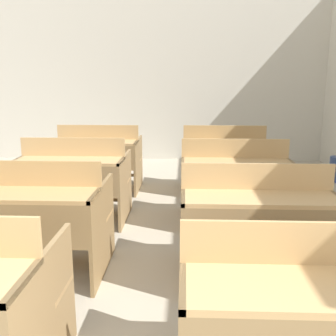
# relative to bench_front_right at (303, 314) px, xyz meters

# --- Properties ---
(wall_back) EXTENTS (6.26, 0.06, 3.09)m
(wall_back) POSITION_rel_bench_front_right_xyz_m (-1.04, 5.88, 1.08)
(wall_back) COLOR beige
(wall_back) RESTS_ON ground_plane
(bench_front_right) EXTENTS (1.10, 0.81, 0.90)m
(bench_front_right) POSITION_rel_bench_front_right_xyz_m (0.00, 0.00, 0.00)
(bench_front_right) COLOR #94764C
(bench_front_right) RESTS_ON ground_plane
(bench_second_left) EXTENTS (1.10, 0.81, 0.90)m
(bench_second_left) POSITION_rel_bench_front_right_xyz_m (-1.71, 1.23, 0.00)
(bench_second_left) COLOR olive
(bench_second_left) RESTS_ON ground_plane
(bench_second_right) EXTENTS (1.10, 0.81, 0.90)m
(bench_second_right) POSITION_rel_bench_front_right_xyz_m (-0.00, 1.20, 0.00)
(bench_second_right) COLOR #987A50
(bench_second_right) RESTS_ON ground_plane
(bench_third_left) EXTENTS (1.10, 0.81, 0.90)m
(bench_third_left) POSITION_rel_bench_front_right_xyz_m (-1.71, 2.43, 0.00)
(bench_third_left) COLOR #997B50
(bench_third_left) RESTS_ON ground_plane
(bench_third_right) EXTENTS (1.10, 0.81, 0.90)m
(bench_third_right) POSITION_rel_bench_front_right_xyz_m (-0.01, 2.42, 0.00)
(bench_third_right) COLOR #94754B
(bench_third_right) RESTS_ON ground_plane
(bench_back_left) EXTENTS (1.10, 0.81, 0.90)m
(bench_back_left) POSITION_rel_bench_front_right_xyz_m (-1.71, 3.64, 0.00)
(bench_back_left) COLOR #95774D
(bench_back_left) RESTS_ON ground_plane
(bench_back_right) EXTENTS (1.10, 0.81, 0.90)m
(bench_back_right) POSITION_rel_bench_front_right_xyz_m (-0.00, 3.65, 0.00)
(bench_back_right) COLOR olive
(bench_back_right) RESTS_ON ground_plane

